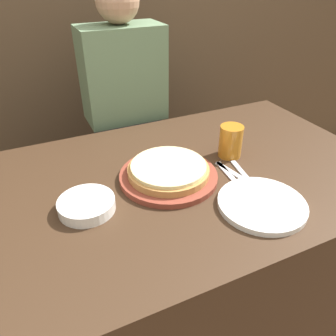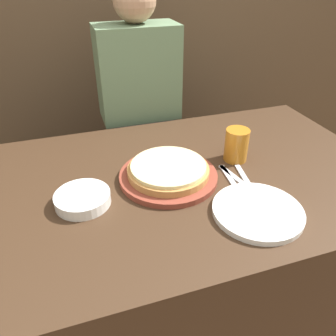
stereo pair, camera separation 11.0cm
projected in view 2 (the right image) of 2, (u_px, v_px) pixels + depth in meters
The scene contains 10 objects.
ground_plane at pixel (176, 312), 1.54m from camera, with size 12.00×12.00×0.00m, color brown.
dining_table at pixel (177, 255), 1.34m from camera, with size 1.49×0.89×0.78m.
pizza_on_board at pixel (168, 172), 1.11m from camera, with size 0.33×0.33×0.06m.
beer_glass at pixel (237, 144), 1.19m from camera, with size 0.09×0.09×0.12m.
dinner_plate at pixel (258, 211), 0.96m from camera, with size 0.27×0.27×0.02m.
side_bowl at pixel (83, 199), 0.99m from camera, with size 0.17×0.17×0.04m.
fork at pixel (232, 182), 1.10m from camera, with size 0.04×0.21×0.00m.
dinner_knife at pixel (239, 180), 1.10m from camera, with size 0.06×0.21×0.00m.
spoon at pixel (245, 179), 1.11m from camera, with size 0.05×0.18×0.00m.
diner_person at pixel (141, 132), 1.66m from camera, with size 0.36×0.20×1.36m.
Camera 2 is at (-0.33, -0.87, 1.41)m, focal length 35.00 mm.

